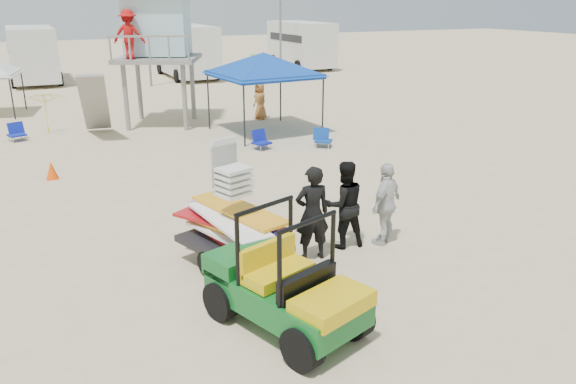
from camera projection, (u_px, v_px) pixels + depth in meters
name	position (u px, v px, depth m)	size (l,w,h in m)	color
ground	(343.00, 336.00, 8.47)	(140.00, 140.00, 0.00)	beige
utility_cart	(285.00, 277.00, 8.39)	(1.97, 2.75, 1.89)	#0E5B1F
surf_trailer	(232.00, 223.00, 10.39)	(1.90, 2.62, 2.19)	black
man_left	(312.00, 213.00, 10.73)	(0.69, 0.45, 1.88)	black
man_mid	(344.00, 204.00, 11.29)	(0.88, 0.69, 1.81)	black
man_right	(386.00, 204.00, 11.44)	(1.02, 0.42, 1.74)	silver
lifeguard_tower	(153.00, 32.00, 21.70)	(4.01, 4.01, 4.86)	gray
canopy_blue	(263.00, 56.00, 20.51)	(3.60, 3.60, 3.38)	black
umbrella_b	(46.00, 113.00, 20.96)	(1.69, 1.73, 1.55)	yellow
cone_near	(52.00, 170.00, 15.81)	(0.34, 0.34, 0.50)	#FF4908
beach_chair_a	(16.00, 132.00, 20.10)	(0.68, 0.74, 0.64)	#0F1FA4
beach_chair_b	(260.00, 140.00, 18.99)	(0.67, 0.73, 0.64)	#0D1A96
beach_chair_c	(322.00, 138.00, 19.26)	(0.74, 0.85, 0.64)	#0D3893
rv_mid_left	(32.00, 52.00, 33.59)	(2.65, 6.50, 3.25)	silver
rv_mid_right	(186.00, 49.00, 35.94)	(2.64, 7.00, 3.25)	silver
rv_far_right	(301.00, 43.00, 40.86)	(2.64, 6.60, 3.25)	silver
light_pole_left	(146.00, 14.00, 31.45)	(0.14, 0.14, 8.00)	slate
light_pole_right	(280.00, 12.00, 36.37)	(0.14, 0.14, 8.00)	slate
distant_beachgoers	(256.00, 84.00, 28.05)	(5.13, 12.74, 1.58)	#90BB46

